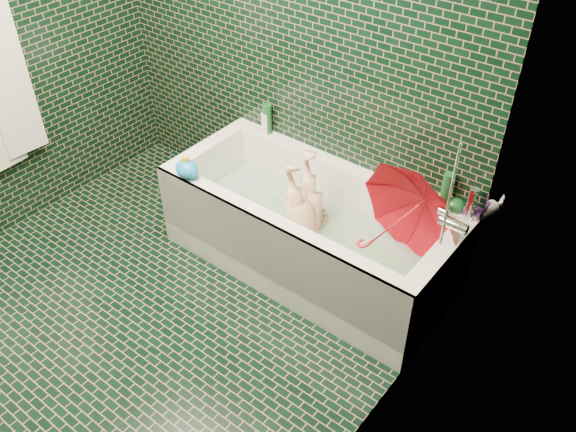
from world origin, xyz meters
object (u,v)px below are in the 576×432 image
Objects in this scene: child at (308,228)px; rubber_duck at (443,198)px; bathtub at (308,238)px; umbrella at (397,222)px; bath_toy at (187,169)px.

child is 8.31× the size of rubber_duck.
bathtub is 2.95× the size of umbrella.
rubber_duck is (0.62, 0.37, 0.28)m from child.
umbrella reaches higher than rubber_duck.
umbrella is 3.42× the size of bath_toy.
bath_toy reaches higher than rubber_duck.
bathtub is at bearing -160.21° from rubber_duck.
bath_toy reaches higher than child.
child is 0.77m from rubber_duck.
umbrella is (0.51, 0.07, 0.25)m from child.
bath_toy is at bearing -161.74° from rubber_duck.
bathtub is 0.10m from child.
bathtub is 15.85× the size of rubber_duck.
child is 1.55× the size of umbrella.
child is (0.01, -0.02, 0.10)m from bathtub.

